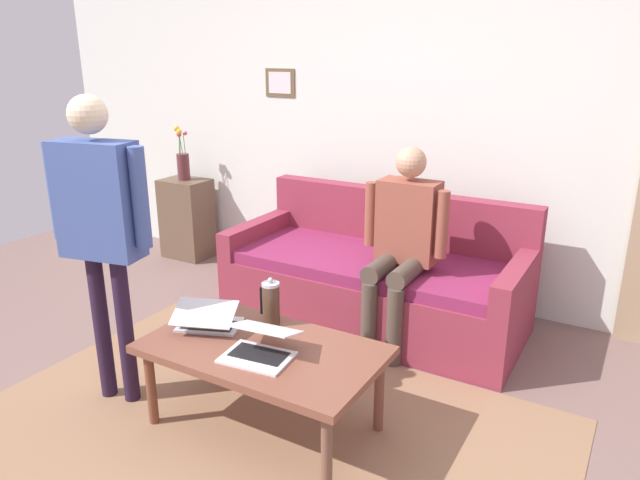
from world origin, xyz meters
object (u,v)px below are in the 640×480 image
(flower_vase, at_px, (183,163))
(person_seated, at_px, (403,237))
(laptop_center, at_px, (208,321))
(french_press, at_px, (271,303))
(side_shelf, at_px, (187,218))
(laptop_left, at_px, (260,347))
(couch, at_px, (376,280))
(person_standing, at_px, (100,214))
(coffee_table, at_px, (263,355))

(flower_vase, relative_size, person_seated, 0.37)
(laptop_center, relative_size, french_press, 1.51)
(side_shelf, bearing_deg, laptop_left, 139.33)
(couch, height_order, side_shelf, couch)
(french_press, distance_m, person_standing, 0.97)
(coffee_table, xyz_separation_m, person_seated, (-0.23, -1.18, 0.32))
(laptop_left, height_order, laptop_center, laptop_left)
(laptop_left, height_order, person_standing, person_standing)
(laptop_left, xyz_separation_m, laptop_center, (0.40, -0.10, -0.00))
(couch, xyz_separation_m, side_shelf, (2.09, -0.38, 0.06))
(laptop_center, bearing_deg, person_seated, -116.97)
(coffee_table, distance_m, laptop_left, 0.13)
(laptop_left, xyz_separation_m, person_standing, (0.89, 0.10, 0.55))
(flower_vase, xyz_separation_m, person_seated, (-2.36, 0.60, -0.15))
(person_standing, bearing_deg, person_seated, -128.38)
(laptop_left, height_order, person_seated, person_seated)
(coffee_table, relative_size, french_press, 4.45)
(side_shelf, xyz_separation_m, person_seated, (-2.36, 0.60, 0.37))
(couch, height_order, laptop_center, couch)
(laptop_left, distance_m, laptop_center, 0.42)
(person_standing, distance_m, person_seated, 1.77)
(laptop_left, bearing_deg, person_seated, -98.47)
(laptop_left, bearing_deg, coffee_table, -61.63)
(laptop_center, relative_size, person_seated, 0.31)
(laptop_center, xyz_separation_m, french_press, (-0.26, -0.21, 0.08))
(couch, relative_size, coffee_table, 1.73)
(coffee_table, bearing_deg, french_press, -65.44)
(laptop_center, distance_m, person_standing, 0.76)
(coffee_table, distance_m, side_shelf, 2.78)
(french_press, bearing_deg, laptop_left, 115.59)
(side_shelf, xyz_separation_m, person_standing, (-1.28, 1.97, 0.69))
(flower_vase, relative_size, person_standing, 0.29)
(laptop_center, bearing_deg, person_standing, 22.35)
(coffee_table, bearing_deg, laptop_center, -2.98)
(french_press, bearing_deg, laptop_center, 39.05)
(laptop_center, bearing_deg, side_shelf, -44.97)
(coffee_table, height_order, person_standing, person_standing)
(couch, bearing_deg, french_press, 86.87)
(coffee_table, height_order, person_seated, person_seated)
(couch, xyz_separation_m, laptop_center, (0.32, 1.39, 0.19))
(coffee_table, height_order, side_shelf, side_shelf)
(flower_vase, bearing_deg, side_shelf, -135.56)
(coffee_table, distance_m, laptop_center, 0.37)
(side_shelf, relative_size, person_seated, 0.57)
(laptop_center, bearing_deg, french_press, -140.95)
(coffee_table, xyz_separation_m, laptop_center, (0.36, -0.02, 0.09))
(coffee_table, height_order, french_press, french_press)
(laptop_center, bearing_deg, flower_vase, -44.93)
(french_press, bearing_deg, flower_vase, -37.55)
(coffee_table, relative_size, flower_vase, 2.43)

